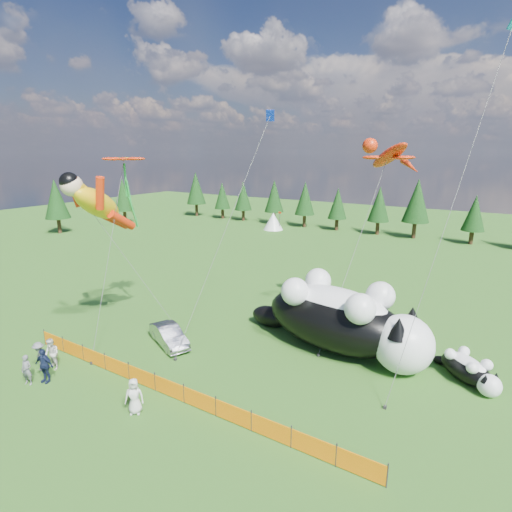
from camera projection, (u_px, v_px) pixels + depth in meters
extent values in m
plane|color=#143D0B|center=(206.00, 371.00, 23.07)|extent=(160.00, 160.00, 0.00)
cylinder|color=#262626|center=(45.00, 337.00, 26.05)|extent=(0.06, 0.06, 1.10)
cylinder|color=#262626|center=(63.00, 344.00, 25.03)|extent=(0.06, 0.06, 1.10)
cylinder|color=#262626|center=(83.00, 353.00, 24.01)|extent=(0.06, 0.06, 1.10)
cylinder|color=#262626|center=(105.00, 361.00, 23.00)|extent=(0.06, 0.06, 1.10)
cylinder|color=#262626|center=(129.00, 371.00, 21.98)|extent=(0.06, 0.06, 1.10)
cylinder|color=#262626|center=(155.00, 382.00, 20.96)|extent=(0.06, 0.06, 1.10)
cylinder|color=#262626|center=(184.00, 393.00, 19.95)|extent=(0.06, 0.06, 1.10)
cylinder|color=#262626|center=(216.00, 406.00, 18.93)|extent=(0.06, 0.06, 1.10)
cylinder|color=#262626|center=(251.00, 421.00, 17.91)|extent=(0.06, 0.06, 1.10)
cylinder|color=#262626|center=(291.00, 437.00, 16.90)|extent=(0.06, 0.06, 1.10)
cylinder|color=#262626|center=(336.00, 455.00, 15.88)|extent=(0.06, 0.06, 1.10)
cylinder|color=#262626|center=(387.00, 476.00, 14.87)|extent=(0.06, 0.06, 1.10)
cube|color=orange|center=(54.00, 341.00, 25.55)|extent=(2.00, 0.04, 0.90)
cube|color=orange|center=(73.00, 349.00, 24.53)|extent=(2.00, 0.04, 0.90)
cube|color=orange|center=(94.00, 358.00, 23.52)|extent=(2.00, 0.04, 0.90)
cube|color=orange|center=(117.00, 367.00, 22.50)|extent=(2.00, 0.04, 0.90)
cube|color=orange|center=(142.00, 377.00, 21.48)|extent=(2.00, 0.04, 0.90)
cube|color=orange|center=(169.00, 388.00, 20.47)|extent=(2.00, 0.04, 0.90)
cube|color=orange|center=(200.00, 400.00, 19.45)|extent=(2.00, 0.04, 0.90)
cube|color=orange|center=(233.00, 414.00, 18.44)|extent=(2.00, 0.04, 0.90)
cube|color=orange|center=(271.00, 429.00, 17.42)|extent=(2.00, 0.04, 0.90)
cube|color=orange|center=(313.00, 447.00, 16.40)|extent=(2.00, 0.04, 0.90)
cube|color=orange|center=(361.00, 466.00, 15.39)|extent=(2.00, 0.04, 0.90)
ellipsoid|color=black|center=(334.00, 320.00, 25.33)|extent=(10.10, 5.83, 3.81)
ellipsoid|color=white|center=(335.00, 306.00, 25.09)|extent=(7.60, 4.22, 2.33)
sphere|color=white|center=(403.00, 344.00, 22.60)|extent=(3.39, 3.39, 3.39)
sphere|color=#FE638A|center=(430.00, 352.00, 21.70)|extent=(0.47, 0.47, 0.47)
ellipsoid|color=black|center=(271.00, 316.00, 28.81)|extent=(3.16, 1.91, 1.48)
cone|color=black|center=(399.00, 328.00, 21.51)|extent=(1.19, 1.19, 1.19)
cone|color=black|center=(412.00, 316.00, 23.01)|extent=(1.19, 1.19, 1.19)
sphere|color=white|center=(380.00, 296.00, 24.44)|extent=(1.78, 1.78, 1.78)
sphere|color=white|center=(360.00, 309.00, 22.40)|extent=(1.78, 1.78, 1.78)
sphere|color=white|center=(318.00, 281.00, 27.22)|extent=(1.78, 1.78, 1.78)
sphere|color=white|center=(295.00, 292.00, 25.19)|extent=(1.78, 1.78, 1.78)
ellipsoid|color=black|center=(466.00, 369.00, 21.94)|extent=(3.53, 3.34, 1.33)
ellipsoid|color=white|center=(467.00, 364.00, 21.86)|extent=(2.62, 2.48, 0.81)
sphere|color=white|center=(489.00, 386.00, 20.53)|extent=(1.18, 1.18, 1.18)
sphere|color=#FE638A|center=(498.00, 391.00, 20.07)|extent=(0.17, 0.17, 0.17)
ellipsoid|color=black|center=(442.00, 360.00, 23.68)|extent=(1.12, 1.07, 0.52)
cone|color=black|center=(485.00, 379.00, 20.31)|extent=(0.41, 0.41, 0.41)
cone|color=black|center=(496.00, 376.00, 20.51)|extent=(0.41, 0.41, 0.41)
sphere|color=white|center=(487.00, 365.00, 21.17)|extent=(0.62, 0.62, 0.62)
sphere|color=white|center=(472.00, 368.00, 20.89)|extent=(0.62, 0.62, 0.62)
sphere|color=white|center=(464.00, 352.00, 22.60)|extent=(0.62, 0.62, 0.62)
sphere|color=white|center=(450.00, 354.00, 22.32)|extent=(0.62, 0.62, 0.62)
imported|color=#A8A8AC|center=(169.00, 336.00, 26.01)|extent=(4.14, 2.90, 1.30)
imported|color=slate|center=(27.00, 370.00, 21.51)|extent=(0.71, 0.57, 1.70)
imported|color=silver|center=(52.00, 354.00, 22.99)|extent=(0.94, 0.57, 1.89)
imported|color=#161F3D|center=(44.00, 365.00, 21.72)|extent=(1.26, 0.84, 1.98)
imported|color=slate|center=(39.00, 356.00, 22.94)|extent=(1.25, 0.95, 1.73)
imported|color=silver|center=(134.00, 396.00, 19.10)|extent=(1.06, 0.98, 1.82)
cylinder|color=#595959|center=(141.00, 271.00, 26.18)|extent=(0.03, 0.03, 10.10)
cube|color=#262626|center=(180.00, 332.00, 27.79)|extent=(0.15, 0.15, 0.16)
cylinder|color=#595959|center=(355.00, 252.00, 25.29)|extent=(0.03, 0.03, 13.54)
cube|color=#262626|center=(318.00, 355.00, 24.65)|extent=(0.15, 0.15, 0.16)
cylinder|color=#595959|center=(108.00, 256.00, 24.68)|extent=(0.03, 0.03, 12.78)
cube|color=#262626|center=(92.00, 363.00, 23.74)|extent=(0.15, 0.15, 0.16)
cube|color=green|center=(127.00, 196.00, 26.24)|extent=(0.19, 0.19, 4.24)
cylinder|color=#595959|center=(224.00, 235.00, 24.59)|extent=(0.03, 0.03, 16.12)
cube|color=#262626|center=(175.00, 359.00, 24.18)|extent=(0.15, 0.15, 0.16)
cylinder|color=#595959|center=(451.00, 209.00, 20.04)|extent=(0.03, 0.03, 20.68)
cube|color=#262626|center=(385.00, 407.00, 19.62)|extent=(0.15, 0.15, 0.16)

